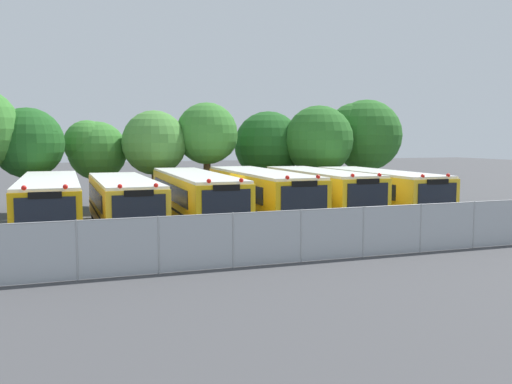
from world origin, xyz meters
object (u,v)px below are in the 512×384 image
(tree_4, at_px, (209,135))
(school_bus_4, at_px, (320,193))
(tree_1, at_px, (30,142))
(tree_7, at_px, (363,134))
(school_bus_2, at_px, (195,197))
(tree_6, at_px, (320,141))
(school_bus_1, at_px, (123,202))
(tree_2, at_px, (94,149))
(school_bus_0, at_px, (50,203))
(school_bus_3, at_px, (261,195))
(tree_5, at_px, (267,145))
(tree_3, at_px, (155,143))
(school_bus_5, at_px, (378,192))

(tree_4, bearing_deg, school_bus_4, -65.12)
(tree_1, relative_size, tree_7, 0.86)
(school_bus_2, xyz_separation_m, tree_6, (10.12, 7.00, 2.69))
(school_bus_4, distance_m, tree_1, 16.33)
(school_bus_1, relative_size, tree_2, 1.91)
(school_bus_0, xyz_separation_m, school_bus_3, (9.88, -0.10, 0.06))
(tree_5, bearing_deg, tree_3, -170.52)
(school_bus_1, bearing_deg, tree_6, -152.22)
(school_bus_1, relative_size, tree_5, 1.68)
(school_bus_0, relative_size, school_bus_5, 1.13)
(school_bus_5, bearing_deg, tree_6, -90.79)
(tree_4, relative_size, tree_6, 1.01)
(school_bus_4, height_order, school_bus_5, school_bus_4)
(school_bus_2, xyz_separation_m, school_bus_4, (6.57, -0.15, 0.01))
(tree_6, bearing_deg, school_bus_0, -157.21)
(school_bus_1, distance_m, tree_2, 10.11)
(school_bus_0, bearing_deg, tree_7, -157.58)
(school_bus_0, height_order, school_bus_1, school_bus_0)
(school_bus_2, height_order, tree_2, tree_2)
(school_bus_2, relative_size, tree_4, 1.81)
(tree_4, bearing_deg, tree_1, -178.56)
(school_bus_0, height_order, tree_5, tree_5)
(school_bus_0, height_order, tree_2, tree_2)
(school_bus_1, xyz_separation_m, school_bus_3, (6.71, 0.01, 0.10))
(tree_2, height_order, tree_5, tree_5)
(school_bus_3, relative_size, tree_2, 2.07)
(school_bus_2, distance_m, tree_5, 12.17)
(school_bus_4, distance_m, tree_6, 8.43)
(tree_6, bearing_deg, tree_2, 169.10)
(tree_2, distance_m, tree_4, 7.10)
(school_bus_2, height_order, tree_6, tree_6)
(tree_1, relative_size, tree_6, 0.93)
(tree_1, relative_size, tree_2, 1.11)
(school_bus_5, height_order, tree_3, tree_3)
(school_bus_4, xyz_separation_m, tree_2, (-10.53, 9.87, 2.19))
(school_bus_0, relative_size, tree_2, 2.17)
(school_bus_5, relative_size, tree_5, 1.69)
(tree_6, bearing_deg, tree_7, 14.92)
(school_bus_0, relative_size, tree_3, 1.96)
(school_bus_0, bearing_deg, school_bus_4, -179.64)
(tree_2, distance_m, tree_6, 14.35)
(school_bus_0, distance_m, tree_1, 8.14)
(tree_2, relative_size, tree_3, 0.90)
(school_bus_0, distance_m, tree_4, 12.66)
(school_bus_5, height_order, tree_5, tree_5)
(school_bus_4, bearing_deg, tree_5, -93.17)
(school_bus_4, bearing_deg, tree_4, -63.79)
(school_bus_0, height_order, school_bus_2, school_bus_2)
(tree_3, relative_size, tree_4, 0.92)
(school_bus_3, relative_size, tree_3, 1.87)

